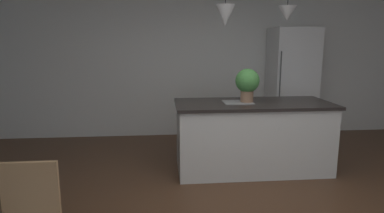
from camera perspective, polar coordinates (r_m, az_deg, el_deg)
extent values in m
cube|color=silver|center=(5.91, 1.68, 8.08)|extent=(10.00, 0.12, 2.70)
cube|color=#A87F56|center=(2.51, -26.34, -13.15)|extent=(0.38, 0.03, 0.42)
cube|color=silver|center=(4.35, 10.42, -5.26)|extent=(1.93, 0.81, 0.88)
cube|color=black|center=(4.26, 10.62, 0.45)|extent=(1.99, 0.87, 0.04)
cube|color=gray|center=(4.20, 7.98, 0.74)|extent=(0.36, 0.30, 0.01)
cube|color=silver|center=(5.94, 16.93, 3.77)|extent=(0.74, 0.64, 1.90)
cylinder|color=#4C4C4C|center=(5.50, 15.05, 3.34)|extent=(0.02, 0.02, 1.14)
cone|color=#B7B7B7|center=(4.11, 5.79, 15.50)|extent=(0.23, 0.23, 0.25)
cone|color=#B7B7B7|center=(4.33, 16.26, 15.30)|extent=(0.22, 0.22, 0.18)
cylinder|color=#8C664C|center=(4.22, 9.54, 1.70)|extent=(0.16, 0.16, 0.15)
sphere|color=#478C42|center=(4.19, 9.63, 4.46)|extent=(0.30, 0.30, 0.30)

